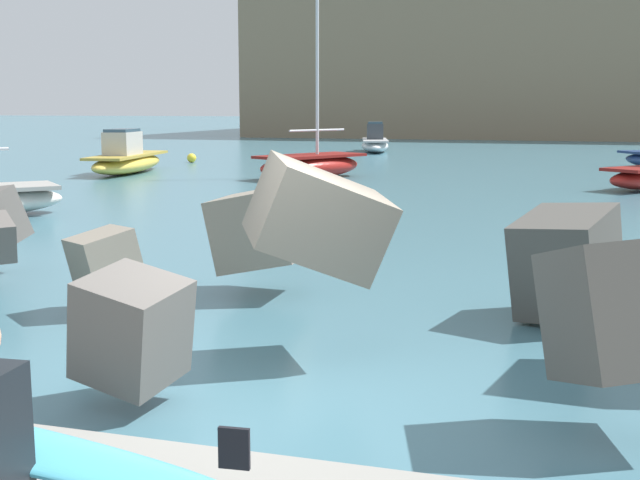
{
  "coord_description": "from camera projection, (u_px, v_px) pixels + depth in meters",
  "views": [
    {
      "loc": [
        2.57,
        -7.03,
        2.67
      ],
      "look_at": [
        0.3,
        0.5,
        1.4
      ],
      "focal_mm": 46.82,
      "sensor_mm": 36.0,
      "label": 1
    }
  ],
  "objects": [
    {
      "name": "breakwater_jetty",
      "position": [
        607.0,
        280.0,
        7.96
      ],
      "size": [
        32.88,
        6.51,
        2.36
      ],
      "color": "gray",
      "rests_on": "ground"
    },
    {
      "name": "boat_far_left",
      "position": [
        375.0,
        142.0,
        48.96
      ],
      "size": [
        2.95,
        5.99,
        1.75
      ],
      "color": "white",
      "rests_on": "ground"
    },
    {
      "name": "ground_plane",
      "position": [
        274.0,
        394.0,
        7.8
      ],
      "size": [
        400.0,
        400.0,
        0.0
      ],
      "primitive_type": "plane",
      "color": "#42707F"
    },
    {
      "name": "boat_near_left",
      "position": [
        311.0,
        164.0,
        30.98
      ],
      "size": [
        3.92,
        4.99,
        8.29
      ],
      "color": "maroon",
      "rests_on": "ground"
    },
    {
      "name": "mooring_buoy_middle",
      "position": [
        192.0,
        158.0,
        39.73
      ],
      "size": [
        0.44,
        0.44,
        0.44
      ],
      "color": "yellow",
      "rests_on": "ground"
    },
    {
      "name": "boat_near_right",
      "position": [
        127.0,
        159.0,
        33.33
      ],
      "size": [
        2.67,
        6.41,
        1.78
      ],
      "color": "#EAC64C",
      "rests_on": "ground"
    }
  ]
}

